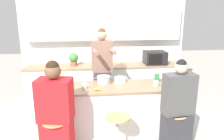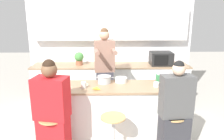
% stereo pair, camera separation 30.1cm
% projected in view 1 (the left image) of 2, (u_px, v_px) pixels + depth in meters
% --- Properties ---
extents(ground_plane, '(16.00, 16.00, 0.00)m').
position_uv_depth(ground_plane, '(112.00, 136.00, 3.75)').
color(ground_plane, '#B2ADA3').
extents(wall_back, '(3.68, 0.22, 2.70)m').
position_uv_depth(wall_back, '(104.00, 36.00, 4.89)').
color(wall_back, white).
rests_on(wall_back, ground_plane).
extents(back_counter, '(3.41, 0.59, 0.94)m').
position_uv_depth(back_counter, '(106.00, 85.00, 4.90)').
color(back_counter, white).
rests_on(back_counter, ground_plane).
extents(kitchen_island, '(2.09, 0.65, 0.90)m').
position_uv_depth(kitchen_island, '(112.00, 111.00, 3.63)').
color(kitchen_island, black).
rests_on(kitchen_island, ground_plane).
extents(bar_stool_center, '(0.38, 0.38, 0.67)m').
position_uv_depth(bar_stool_center, '(117.00, 137.00, 3.07)').
color(bar_stool_center, tan).
rests_on(bar_stool_center, ground_plane).
extents(bar_stool_rightmost, '(0.38, 0.38, 0.67)m').
position_uv_depth(bar_stool_rightmost, '(174.00, 133.00, 3.18)').
color(bar_stool_rightmost, tan).
rests_on(bar_stool_rightmost, ground_plane).
extents(person_cooking, '(0.41, 0.57, 1.79)m').
position_uv_depth(person_cooking, '(102.00, 76.00, 4.07)').
color(person_cooking, '#383842').
rests_on(person_cooking, ground_plane).
extents(person_wrapped_blanket, '(0.49, 0.37, 1.48)m').
position_uv_depth(person_wrapped_blanket, '(56.00, 117.00, 2.89)').
color(person_wrapped_blanket, red).
rests_on(person_wrapped_blanket, ground_plane).
extents(person_seated_near, '(0.45, 0.30, 1.45)m').
position_uv_depth(person_seated_near, '(177.00, 114.00, 3.09)').
color(person_seated_near, '#333338').
rests_on(person_seated_near, ground_plane).
extents(cooking_pot, '(0.32, 0.23, 0.12)m').
position_uv_depth(cooking_pot, '(104.00, 80.00, 3.64)').
color(cooking_pot, '#B7BABC').
rests_on(cooking_pot, kitchen_island).
extents(fruit_bowl, '(0.20, 0.20, 0.08)m').
position_uv_depth(fruit_bowl, '(120.00, 80.00, 3.71)').
color(fruit_bowl, white).
rests_on(fruit_bowl, kitchen_island).
extents(mixing_bowl_steel, '(0.19, 0.19, 0.08)m').
position_uv_depth(mixing_bowl_steel, '(59.00, 82.00, 3.60)').
color(mixing_bowl_steel, '#B7BABC').
rests_on(mixing_bowl_steel, kitchen_island).
extents(coffee_cup_near, '(0.12, 0.09, 0.08)m').
position_uv_depth(coffee_cup_near, '(156.00, 83.00, 3.53)').
color(coffee_cup_near, white).
rests_on(coffee_cup_near, kitchen_island).
extents(coffee_cup_far, '(0.11, 0.08, 0.10)m').
position_uv_depth(coffee_cup_far, '(84.00, 86.00, 3.37)').
color(coffee_cup_far, white).
rests_on(coffee_cup_far, kitchen_island).
extents(banana_bunch, '(0.14, 0.10, 0.05)m').
position_uv_depth(banana_bunch, '(98.00, 89.00, 3.31)').
color(banana_bunch, yellow).
rests_on(banana_bunch, kitchen_island).
extents(juice_carton, '(0.07, 0.07, 0.17)m').
position_uv_depth(juice_carton, '(157.00, 78.00, 3.66)').
color(juice_carton, '#38844C').
rests_on(juice_carton, kitchen_island).
extents(microwave, '(0.47, 0.39, 0.28)m').
position_uv_depth(microwave, '(155.00, 58.00, 4.83)').
color(microwave, black).
rests_on(microwave, back_counter).
extents(potted_plant, '(0.20, 0.20, 0.28)m').
position_uv_depth(potted_plant, '(74.00, 59.00, 4.66)').
color(potted_plant, '#93563D').
rests_on(potted_plant, back_counter).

